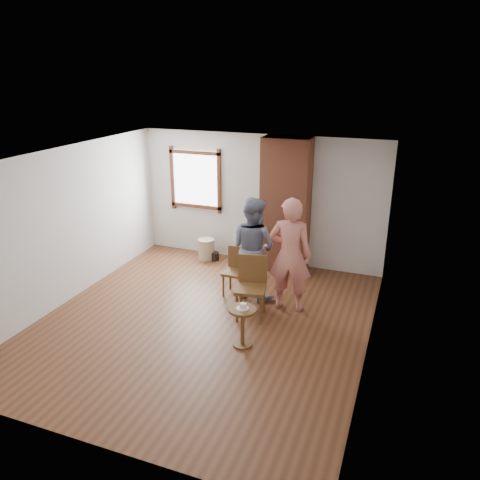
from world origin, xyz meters
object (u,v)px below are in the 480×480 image
object	(u,v)px
stoneware_crock	(206,249)
dining_chair_right	(252,283)
person_pink	(290,255)
dining_chair_left	(237,268)
man	(253,248)
side_table	(242,321)

from	to	relation	value
stoneware_crock	dining_chair_right	distance (m)	2.56
person_pink	stoneware_crock	bearing A→B (deg)	-39.11
dining_chair_left	person_pink	world-z (taller)	person_pink
stoneware_crock	man	world-z (taller)	man
man	person_pink	bearing A→B (deg)	179.20
dining_chair_left	side_table	bearing A→B (deg)	-65.54
dining_chair_left	dining_chair_right	world-z (taller)	dining_chair_right
stoneware_crock	man	xyz separation A→B (m)	(1.45, -1.23, 0.67)
dining_chair_left	stoneware_crock	bearing A→B (deg)	133.60
man	person_pink	distance (m)	0.76
person_pink	dining_chair_left	bearing A→B (deg)	-17.90
side_table	person_pink	xyz separation A→B (m)	(0.32, 1.32, 0.55)
dining_chair_right	side_table	size ratio (longest dim) A/B	1.67
stoneware_crock	side_table	distance (m)	3.36
side_table	dining_chair_left	bearing A→B (deg)	113.90
stoneware_crock	side_table	world-z (taller)	side_table
man	side_table	bearing A→B (deg)	122.47
dining_chair_right	person_pink	size ratio (longest dim) A/B	0.52
dining_chair_left	person_pink	xyz separation A→B (m)	(1.01, -0.23, 0.48)
dining_chair_right	side_table	world-z (taller)	dining_chair_right
dining_chair_left	dining_chair_right	bearing A→B (deg)	-51.74
dining_chair_left	man	size ratio (longest dim) A/B	0.47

